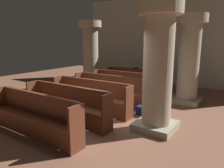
{
  "coord_description": "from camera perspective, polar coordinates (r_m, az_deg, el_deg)",
  "views": [
    {
      "loc": [
        3.59,
        -4.63,
        2.27
      ],
      "look_at": [
        -0.46,
        1.38,
        0.75
      ],
      "focal_mm": 33.79,
      "sensor_mm": 36.0,
      "label": 1
    }
  ],
  "objects": [
    {
      "name": "hymn_book",
      "position": [
        9.63,
        6.48,
        4.29
      ],
      "size": [
        0.15,
        0.2,
        0.03
      ],
      "primitive_type": "cube",
      "color": "black",
      "rests_on": "pew_row_0"
    },
    {
      "name": "kneeler_box_navy",
      "position": [
        6.59,
        8.3,
        -7.16
      ],
      "size": [
        0.35,
        0.24,
        0.28
      ],
      "primitive_type": "cube",
      "color": "navy",
      "rests_on": "ground"
    },
    {
      "name": "pew_row_1",
      "position": [
        8.55,
        3.4,
        0.1
      ],
      "size": [
        2.93,
        0.46,
        1.0
      ],
      "color": "brown",
      "rests_on": "ground"
    },
    {
      "name": "pillar_far_side",
      "position": [
        10.22,
        -5.84,
        8.24
      ],
      "size": [
        1.07,
        1.07,
        3.14
      ],
      "color": "#9F967E",
      "rests_on": "ground"
    },
    {
      "name": "pew_row_3",
      "position": [
        6.84,
        -5.81,
        -2.93
      ],
      "size": [
        2.93,
        0.46,
        1.0
      ],
      "color": "brown",
      "rests_on": "ground"
    },
    {
      "name": "pillar_aisle_rear",
      "position": [
        5.28,
        12.34,
        4.74
      ],
      "size": [
        1.06,
        1.06,
        3.14
      ],
      "color": "#9F967E",
      "rests_on": "ground"
    },
    {
      "name": "pew_row_4",
      "position": [
        6.09,
        -12.29,
        -5.01
      ],
      "size": [
        2.93,
        0.46,
        1.0
      ],
      "color": "brown",
      "rests_on": "ground"
    },
    {
      "name": "pew_row_2",
      "position": [
        7.67,
        -0.69,
        -1.25
      ],
      "size": [
        2.93,
        0.47,
        1.0
      ],
      "color": "brown",
      "rests_on": "ground"
    },
    {
      "name": "pew_row_5",
      "position": [
        5.44,
        -20.51,
        -7.53
      ],
      "size": [
        2.93,
        0.47,
        1.0
      ],
      "color": "brown",
      "rests_on": "ground"
    },
    {
      "name": "ground_plane",
      "position": [
        6.28,
        -3.6,
        -9.36
      ],
      "size": [
        19.2,
        19.2,
        0.0
      ],
      "primitive_type": "plane",
      "color": "brown"
    },
    {
      "name": "pew_row_0",
      "position": [
        9.48,
        6.71,
        1.19
      ],
      "size": [
        2.93,
        0.46,
        1.0
      ],
      "color": "brown",
      "rests_on": "ground"
    },
    {
      "name": "back_wall",
      "position": [
        11.29,
        15.76,
        11.3
      ],
      "size": [
        10.0,
        0.16,
        4.5
      ],
      "primitive_type": "cube",
      "color": "beige",
      "rests_on": "ground"
    },
    {
      "name": "lectern",
      "position": [
        10.18,
        13.2,
        1.24
      ],
      "size": [
        0.48,
        0.45,
        1.08
      ],
      "color": "#411E13",
      "rests_on": "ground"
    },
    {
      "name": "pillar_aisle_side",
      "position": [
        8.03,
        20.1,
        6.63
      ],
      "size": [
        1.07,
        1.07,
        3.14
      ],
      "color": "#9F967E",
      "rests_on": "ground"
    }
  ]
}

